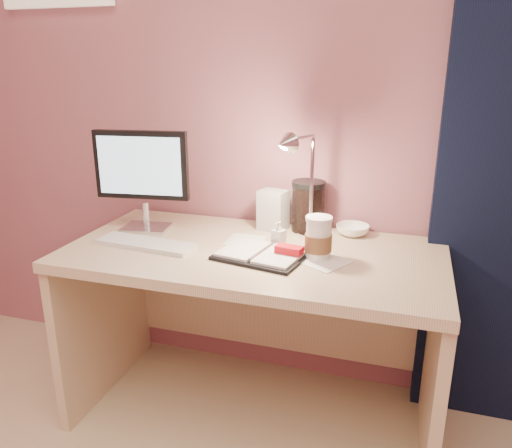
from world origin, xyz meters
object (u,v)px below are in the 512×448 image
(lotion_bottle, at_px, (279,234))
(monitor, at_px, (142,172))
(bowl, at_px, (353,230))
(dark_jar, at_px, (308,209))
(product_box, at_px, (273,210))
(planner, at_px, (264,254))
(desk, at_px, (259,296))
(keyboard, at_px, (146,244))
(desk_lamp, at_px, (318,177))
(coffee_cup, at_px, (318,239))

(lotion_bottle, bearing_deg, monitor, 177.58)
(monitor, xyz_separation_m, bowl, (0.83, 0.18, -0.23))
(dark_jar, relative_size, product_box, 1.12)
(monitor, bearing_deg, dark_jar, 8.67)
(bowl, distance_m, product_box, 0.33)
(bowl, xyz_separation_m, dark_jar, (-0.19, 0.00, 0.07))
(monitor, bearing_deg, planner, -22.66)
(desk, bearing_deg, bowl, 31.97)
(keyboard, height_order, desk_lamp, desk_lamp)
(keyboard, bearing_deg, product_box, 44.09)
(keyboard, xyz_separation_m, bowl, (0.74, 0.36, 0.01))
(desk, bearing_deg, monitor, 177.33)
(desk, relative_size, coffee_cup, 9.00)
(desk, relative_size, lotion_bottle, 14.69)
(keyboard, xyz_separation_m, product_box, (0.41, 0.33, 0.08))
(planner, distance_m, bowl, 0.44)
(lotion_bottle, relative_size, desk_lamp, 0.22)
(planner, relative_size, dark_jar, 1.83)
(monitor, distance_m, desk_lamp, 0.72)
(desk, distance_m, keyboard, 0.49)
(monitor, relative_size, keyboard, 1.06)
(keyboard, relative_size, bowl, 2.91)
(keyboard, relative_size, planner, 1.14)
(product_box, bearing_deg, bowl, 16.24)
(lotion_bottle, bearing_deg, dark_jar, 72.31)
(keyboard, relative_size, coffee_cup, 2.50)
(bowl, height_order, lotion_bottle, lotion_bottle)
(monitor, bearing_deg, desk_lamp, -5.97)
(monitor, xyz_separation_m, desk_lamp, (0.72, 0.02, 0.02))
(planner, distance_m, dark_jar, 0.36)
(desk, distance_m, desk_lamp, 0.54)
(planner, xyz_separation_m, bowl, (0.28, 0.34, 0.01))
(coffee_cup, relative_size, desk_lamp, 0.36)
(bowl, height_order, dark_jar, dark_jar)
(dark_jar, bearing_deg, bowl, -0.60)
(monitor, xyz_separation_m, product_box, (0.51, 0.16, -0.16))
(monitor, relative_size, dark_jar, 2.20)
(monitor, xyz_separation_m, dark_jar, (0.65, 0.19, -0.15))
(dark_jar, bearing_deg, coffee_cup, -71.42)
(bowl, relative_size, lotion_bottle, 1.40)
(desk, distance_m, monitor, 0.69)
(product_box, distance_m, desk_lamp, 0.31)
(lotion_bottle, bearing_deg, desk, 179.16)
(monitor, height_order, product_box, monitor)
(keyboard, height_order, lotion_bottle, lotion_bottle)
(bowl, bearing_deg, monitor, -167.51)
(keyboard, height_order, product_box, product_box)
(bowl, bearing_deg, planner, -129.22)
(desk, height_order, keyboard, keyboard)
(coffee_cup, height_order, lotion_bottle, coffee_cup)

